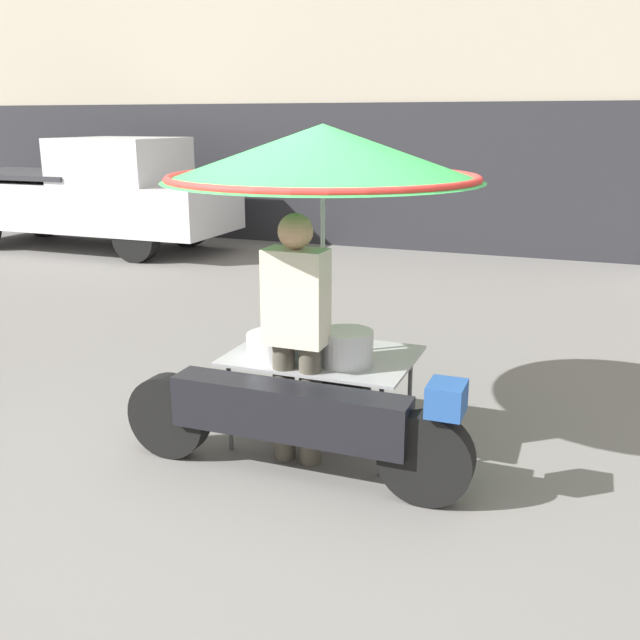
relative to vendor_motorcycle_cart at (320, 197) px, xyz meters
The scene contains 5 objects.
ground_plane 1.83m from the vendor_motorcycle_cart, 97.33° to the right, with size 36.00×36.00×0.00m, color slate.
shopfront_building 8.57m from the vendor_motorcycle_cart, 90.64° to the left, with size 28.00×2.06×4.39m.
vendor_motorcycle_cart is the anchor object (origin of this frame).
vendor_person 0.83m from the vendor_motorcycle_cart, 98.95° to the right, with size 0.38×0.22×1.60m.
pickup_truck 8.63m from the vendor_motorcycle_cart, 137.99° to the left, with size 5.23×1.79×1.85m.
Camera 1 is at (1.69, -3.43, 2.13)m, focal length 40.00 mm.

